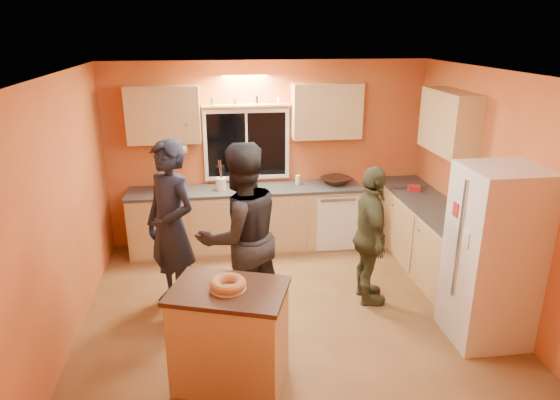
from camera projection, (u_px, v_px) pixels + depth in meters
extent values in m
plane|color=brown|center=(289.00, 308.00, 5.67)|extent=(4.50, 4.50, 0.00)
cube|color=orange|center=(268.00, 154.00, 7.11)|extent=(4.50, 0.04, 2.60)
cube|color=orange|center=(335.00, 296.00, 3.37)|extent=(4.50, 0.04, 2.60)
cube|color=orange|center=(66.00, 210.00, 4.95)|extent=(0.04, 4.00, 2.60)
cube|color=orange|center=(490.00, 191.00, 5.53)|extent=(0.04, 4.00, 2.60)
cube|color=white|center=(290.00, 73.00, 4.81)|extent=(4.50, 4.00, 0.02)
cube|color=black|center=(247.00, 145.00, 7.01)|extent=(1.10, 0.02, 0.90)
cube|color=white|center=(247.00, 145.00, 6.99)|extent=(1.20, 0.04, 1.00)
cube|color=tan|center=(163.00, 114.00, 6.57)|extent=(0.95, 0.33, 0.75)
cube|color=tan|center=(327.00, 111.00, 6.85)|extent=(0.95, 0.33, 0.75)
cube|color=tan|center=(449.00, 122.00, 6.05)|extent=(0.33, 1.00, 0.75)
cylinder|color=silver|center=(177.00, 149.00, 6.63)|extent=(0.27, 0.12, 0.12)
cube|color=tan|center=(246.00, 220.00, 7.07)|extent=(3.20, 0.60, 0.86)
cube|color=#282B2D|center=(245.00, 190.00, 6.92)|extent=(3.24, 0.62, 0.04)
cube|color=tan|center=(402.00, 212.00, 7.37)|extent=(0.60, 0.60, 0.86)
cube|color=#282B2D|center=(404.00, 183.00, 7.22)|extent=(0.62, 0.62, 0.04)
cube|color=tan|center=(436.00, 245.00, 6.24)|extent=(0.60, 1.80, 0.86)
cube|color=#282B2D|center=(440.00, 212.00, 6.10)|extent=(0.62, 1.84, 0.04)
cube|color=silver|center=(493.00, 256.00, 4.86)|extent=(0.72, 0.70, 1.80)
cube|color=tan|center=(230.00, 338.00, 4.35)|extent=(1.08, 0.88, 0.91)
cube|color=black|center=(228.00, 291.00, 4.20)|extent=(1.13, 0.94, 0.04)
torus|color=#B27849|center=(228.00, 284.00, 4.17)|extent=(0.31, 0.31, 0.09)
imported|color=black|center=(171.00, 227.00, 5.41)|extent=(0.81, 0.83, 1.93)
imported|color=black|center=(241.00, 236.00, 5.12)|extent=(1.17, 1.06, 1.97)
imported|color=#373B26|center=(370.00, 237.00, 5.56)|extent=(0.47, 0.97, 1.61)
imported|color=black|center=(336.00, 181.00, 7.09)|extent=(0.51, 0.51, 0.10)
cylinder|color=beige|center=(221.00, 184.00, 6.82)|extent=(0.14, 0.14, 0.17)
imported|color=gray|center=(455.00, 213.00, 5.62)|extent=(0.25, 0.22, 0.27)
cube|color=#AD1A24|center=(414.00, 188.00, 6.79)|extent=(0.18, 0.15, 0.07)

